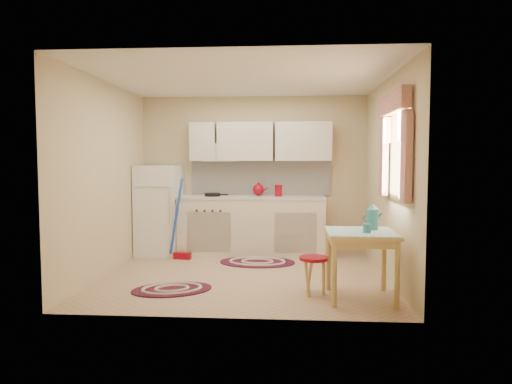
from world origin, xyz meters
TOP-DOWN VIEW (x-y plane):
  - room_shell at (0.16, 0.24)m, footprint 3.64×3.60m
  - fridge at (-1.46, 1.25)m, footprint 0.65×0.60m
  - broom at (-1.01, 0.90)m, footprint 0.30×0.16m
  - base_cabinets at (0.00, 1.30)m, footprint 2.25×0.60m
  - countertop at (0.00, 1.30)m, footprint 2.27×0.62m
  - frying_pan at (-0.61, 1.25)m, footprint 0.30×0.30m
  - red_kettle at (0.10, 1.30)m, footprint 0.26×0.25m
  - red_canister at (0.42, 1.30)m, footprint 0.13×0.13m
  - table at (1.34, -0.89)m, footprint 0.72×0.72m
  - stool at (0.84, -0.77)m, footprint 0.41×0.41m
  - coffee_pot at (1.48, -0.77)m, footprint 0.17×0.15m
  - mug at (1.38, -0.99)m, footprint 0.11×0.11m
  - rug_center at (0.12, 0.74)m, footprint 1.11×0.76m
  - rug_left at (-0.76, -0.72)m, footprint 1.06×0.87m

SIDE VIEW (x-z plane):
  - rug_center at x=0.12m, z-range 0.00..0.02m
  - rug_left at x=-0.76m, z-range 0.00..0.02m
  - stool at x=0.84m, z-range 0.00..0.42m
  - table at x=1.34m, z-range 0.00..0.72m
  - base_cabinets at x=0.00m, z-range 0.00..0.88m
  - broom at x=-1.01m, z-range 0.00..1.20m
  - fridge at x=-1.46m, z-range 0.00..1.40m
  - mug at x=1.38m, z-range 0.72..0.82m
  - coffee_pot at x=1.48m, z-range 0.72..1.02m
  - countertop at x=0.00m, z-range 0.88..0.92m
  - frying_pan at x=-0.61m, z-range 0.92..0.97m
  - red_canister at x=0.42m, z-range 0.92..1.08m
  - red_kettle at x=0.10m, z-range 0.92..1.12m
  - room_shell at x=0.16m, z-range 0.34..2.86m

